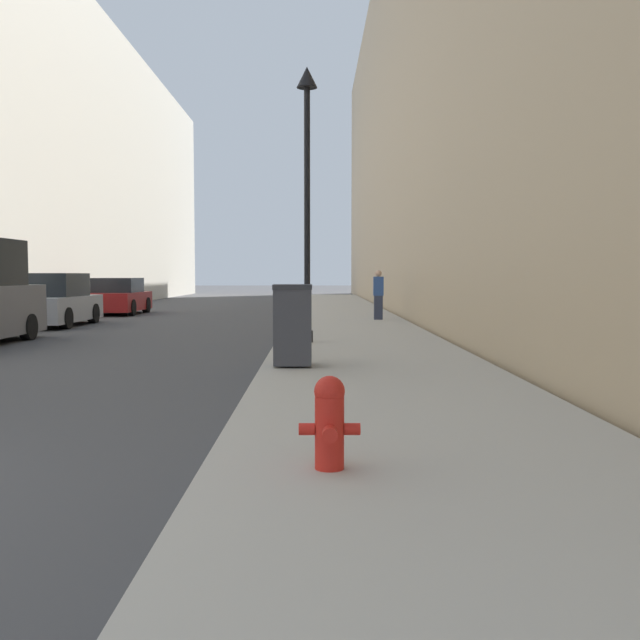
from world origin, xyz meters
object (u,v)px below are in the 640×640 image
object	(u,v)px
parked_sedan_near	(54,302)
pedestrian_on_sidewalk	(378,295)
fire_hydrant	(329,420)
trash_bin	(293,324)
parked_sedan_far	(118,297)
lamppost	(307,164)

from	to	relation	value
parked_sedan_near	pedestrian_on_sidewalk	bearing A→B (deg)	4.85
fire_hydrant	trash_bin	world-z (taller)	trash_bin
parked_sedan_far	fire_hydrant	bearing A→B (deg)	-71.01
trash_bin	parked_sedan_near	world-z (taller)	parked_sedan_near
parked_sedan_near	parked_sedan_far	world-z (taller)	parked_sedan_near
parked_sedan_near	lamppost	bearing A→B (deg)	-40.77
trash_bin	pedestrian_on_sidewalk	world-z (taller)	pedestrian_on_sidewalk
parked_sedan_near	pedestrian_on_sidewalk	xyz separation A→B (m)	(10.12, 0.86, 0.20)
trash_bin	parked_sedan_near	distance (m)	13.30
fire_hydrant	pedestrian_on_sidewalk	xyz separation A→B (m)	(1.91, 17.69, 0.43)
parked_sedan_near	pedestrian_on_sidewalk	world-z (taller)	pedestrian_on_sidewalk
fire_hydrant	pedestrian_on_sidewalk	size ratio (longest dim) A/B	0.44
parked_sedan_near	pedestrian_on_sidewalk	size ratio (longest dim) A/B	2.69
fire_hydrant	parked_sedan_near	size ratio (longest dim) A/B	0.16
fire_hydrant	lamppost	size ratio (longest dim) A/B	0.12
fire_hydrant	lamppost	bearing A→B (deg)	91.66
parked_sedan_near	parked_sedan_far	distance (m)	6.58
pedestrian_on_sidewalk	trash_bin	bearing A→B (deg)	-101.51
trash_bin	pedestrian_on_sidewalk	size ratio (longest dim) A/B	0.81
parked_sedan_near	pedestrian_on_sidewalk	distance (m)	10.16
parked_sedan_far	pedestrian_on_sidewalk	world-z (taller)	pedestrian_on_sidewalk
fire_hydrant	pedestrian_on_sidewalk	world-z (taller)	pedestrian_on_sidewalk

